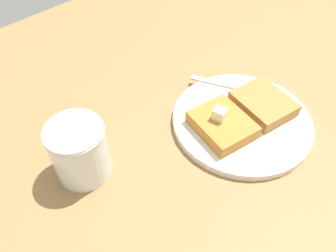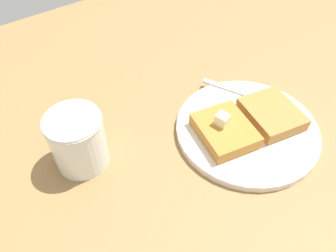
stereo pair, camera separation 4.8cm
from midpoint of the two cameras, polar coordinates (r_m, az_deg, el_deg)
table_surface at (r=51.23cm, az=15.99°, el=-9.11°), size 125.36×125.36×2.36cm
plate at (r=55.06cm, az=16.02°, el=-0.63°), size 22.89×22.89×1.22cm
toast_slice_left at (r=51.74cm, az=12.50°, el=-0.93°), size 9.44×10.63×2.20cm
toast_slice_middle at (r=56.34cm, az=19.93°, el=1.86°), size 9.44×10.63×2.20cm
butter_pat_primary at (r=50.40cm, az=12.15°, el=0.93°), size 2.08×2.22×1.88cm
fork at (r=59.85cm, az=16.50°, el=4.91°), size 8.25×15.03×0.36cm
syrup_jar at (r=47.69cm, az=-12.59°, el=-2.88°), size 8.05×8.05×8.94cm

